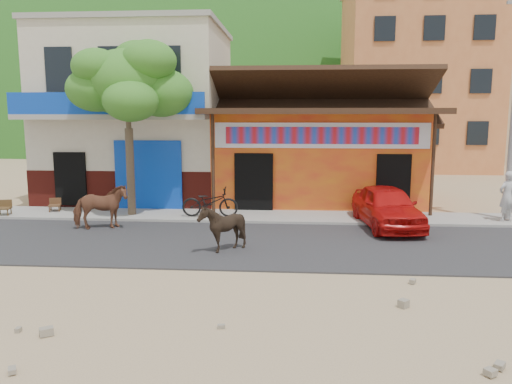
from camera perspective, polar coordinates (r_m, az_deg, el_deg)
ground at (r=11.62m, az=-1.11°, el=-9.13°), size 120.00×120.00×0.00m
road at (r=14.00m, az=-0.12°, el=-5.90°), size 60.00×5.00×0.04m
sidewalk at (r=17.39m, az=0.80°, el=-2.85°), size 60.00×2.00×0.12m
dance_club at (r=21.09m, az=6.95°, el=3.93°), size 8.00×6.00×3.60m
cafe_building at (r=22.00m, az=-13.09°, el=8.40°), size 7.00×6.00×7.00m
apartment_front at (r=35.96m, az=17.58°, el=12.30°), size 9.00×9.00×12.00m
hillside at (r=81.44m, az=3.79°, el=14.76°), size 100.00×40.00×24.00m
tree at (r=17.74m, az=-14.34°, el=7.07°), size 3.00×3.00×6.00m
cow_tan at (r=16.24m, az=-17.36°, el=-1.65°), size 1.81×1.25×1.40m
cow_dark at (r=13.03m, az=-3.88°, el=-4.08°), size 1.16×1.03×1.27m
red_car at (r=16.32m, az=14.73°, el=-1.61°), size 2.04×4.07×1.33m
scooter at (r=17.09m, az=-5.28°, el=-1.17°), size 1.94×0.73×1.01m
pedestrian at (r=18.20m, az=26.74°, el=-0.44°), size 0.71×0.61×1.65m
cafe_chair_left at (r=19.39m, az=-26.94°, el=-0.96°), size 0.55×0.55×0.97m
cafe_chair_right at (r=19.41m, az=-22.05°, el=-0.79°), size 0.51×0.51×0.87m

